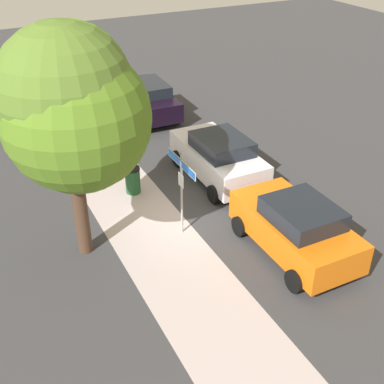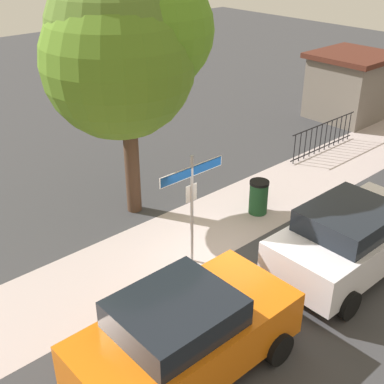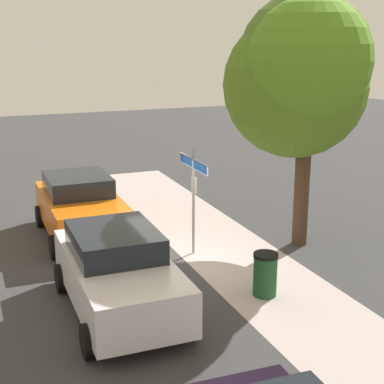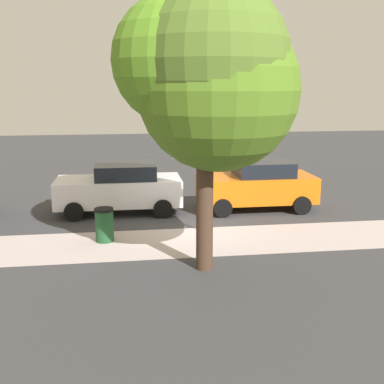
{
  "view_description": "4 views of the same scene",
  "coord_description": "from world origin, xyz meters",
  "px_view_note": "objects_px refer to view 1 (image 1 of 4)",
  "views": [
    {
      "loc": [
        -11.96,
        5.78,
        9.08
      ],
      "look_at": [
        -1.12,
        0.33,
        1.74
      ],
      "focal_mm": 46.27,
      "sensor_mm": 36.0,
      "label": 1
    },
    {
      "loc": [
        -7.28,
        -7.1,
        7.25
      ],
      "look_at": [
        -0.16,
        0.84,
        1.58
      ],
      "focal_mm": 47.35,
      "sensor_mm": 36.0,
      "label": 2
    },
    {
      "loc": [
        12.63,
        -4.95,
        5.55
      ],
      "look_at": [
        -0.92,
        0.5,
        1.57
      ],
      "focal_mm": 53.92,
      "sensor_mm": 36.0,
      "label": 3
    },
    {
      "loc": [
        1.72,
        14.16,
        4.41
      ],
      "look_at": [
        -0.11,
        1.27,
        1.46
      ],
      "focal_mm": 44.31,
      "sensor_mm": 36.0,
      "label": 4
    }
  ],
  "objects_px": {
    "shade_tree": "(72,102)",
    "car_orange": "(296,227)",
    "car_black": "(146,98)",
    "trash_bin": "(133,180)",
    "car_white": "(218,156)",
    "street_sign": "(181,177)",
    "utility_shed": "(3,92)"
  },
  "relations": [
    {
      "from": "shade_tree",
      "to": "car_orange",
      "type": "distance_m",
      "value": 7.05
    },
    {
      "from": "street_sign",
      "to": "shade_tree",
      "type": "xyz_separation_m",
      "value": [
        0.37,
        2.81,
        2.68
      ]
    },
    {
      "from": "street_sign",
      "to": "car_orange",
      "type": "xyz_separation_m",
      "value": [
        -2.39,
        -2.48,
        -1.08
      ]
    },
    {
      "from": "street_sign",
      "to": "car_white",
      "type": "distance_m",
      "value": 3.83
    },
    {
      "from": "car_orange",
      "to": "car_white",
      "type": "height_order",
      "value": "car_orange"
    },
    {
      "from": "car_black",
      "to": "trash_bin",
      "type": "relative_size",
      "value": 4.83
    },
    {
      "from": "shade_tree",
      "to": "car_orange",
      "type": "height_order",
      "value": "shade_tree"
    },
    {
      "from": "shade_tree",
      "to": "car_black",
      "type": "height_order",
      "value": "shade_tree"
    },
    {
      "from": "car_white",
      "to": "car_orange",
      "type": "bearing_deg",
      "value": 177.94
    },
    {
      "from": "car_black",
      "to": "street_sign",
      "type": "bearing_deg",
      "value": 166.21
    },
    {
      "from": "car_orange",
      "to": "car_white",
      "type": "relative_size",
      "value": 0.95
    },
    {
      "from": "car_orange",
      "to": "car_white",
      "type": "xyz_separation_m",
      "value": [
        4.89,
        -0.21,
        -0.01
      ]
    },
    {
      "from": "car_orange",
      "to": "street_sign",
      "type": "bearing_deg",
      "value": 46.28
    },
    {
      "from": "street_sign",
      "to": "shade_tree",
      "type": "relative_size",
      "value": 0.42
    },
    {
      "from": "trash_bin",
      "to": "car_orange",
      "type": "bearing_deg",
      "value": -150.85
    },
    {
      "from": "shade_tree",
      "to": "car_black",
      "type": "xyz_separation_m",
      "value": [
        9.0,
        -5.43,
        -3.79
      ]
    },
    {
      "from": "shade_tree",
      "to": "car_black",
      "type": "distance_m",
      "value": 11.17
    },
    {
      "from": "car_white",
      "to": "trash_bin",
      "type": "distance_m",
      "value": 3.23
    },
    {
      "from": "utility_shed",
      "to": "trash_bin",
      "type": "xyz_separation_m",
      "value": [
        -8.83,
        -2.9,
        -0.86
      ]
    },
    {
      "from": "shade_tree",
      "to": "trash_bin",
      "type": "xyz_separation_m",
      "value": [
        2.57,
        -2.31,
        -4.15
      ]
    },
    {
      "from": "trash_bin",
      "to": "shade_tree",
      "type": "bearing_deg",
      "value": 138.02
    },
    {
      "from": "street_sign",
      "to": "utility_shed",
      "type": "distance_m",
      "value": 12.27
    },
    {
      "from": "street_sign",
      "to": "shade_tree",
      "type": "distance_m",
      "value": 3.9
    },
    {
      "from": "car_white",
      "to": "trash_bin",
      "type": "xyz_separation_m",
      "value": [
        0.44,
        3.18,
        -0.39
      ]
    },
    {
      "from": "shade_tree",
      "to": "trash_bin",
      "type": "height_order",
      "value": "shade_tree"
    },
    {
      "from": "street_sign",
      "to": "car_orange",
      "type": "relative_size",
      "value": 0.67
    },
    {
      "from": "car_black",
      "to": "utility_shed",
      "type": "height_order",
      "value": "utility_shed"
    },
    {
      "from": "utility_shed",
      "to": "street_sign",
      "type": "bearing_deg",
      "value": -163.9
    },
    {
      "from": "car_orange",
      "to": "car_black",
      "type": "height_order",
      "value": "car_orange"
    },
    {
      "from": "car_black",
      "to": "trash_bin",
      "type": "bearing_deg",
      "value": 155.94
    },
    {
      "from": "car_black",
      "to": "trash_bin",
      "type": "distance_m",
      "value": 7.15
    },
    {
      "from": "car_white",
      "to": "utility_shed",
      "type": "height_order",
      "value": "utility_shed"
    }
  ]
}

